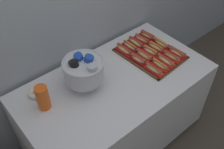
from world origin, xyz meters
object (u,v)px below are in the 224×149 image
(hot_dog_2, at_px, (166,61))
(hot_dog_3, at_px, (171,56))
(hot_dog_6, at_px, (145,55))
(hot_dog_10, at_px, (124,50))
(hot_dog_12, at_px, (136,43))
(hot_dog_1, at_px, (160,65))
(hot_dog_13, at_px, (142,39))
(hot_dog_8, at_px, (156,47))
(donut, at_px, (36,93))
(cup_stack, at_px, (43,98))
(hot_dog_5, at_px, (139,59))
(buffet_table, at_px, (115,110))
(hot_dog_9, at_px, (162,44))
(hot_dog_0, at_px, (154,69))
(hot_dog_14, at_px, (147,35))
(hot_dog_7, at_px, (150,51))
(serving_tray, at_px, (150,54))
(hot_dog_4, at_px, (177,52))
(hot_dog_11, at_px, (130,46))

(hot_dog_2, distance_m, hot_dog_3, 0.08)
(hot_dog_2, distance_m, hot_dog_6, 0.18)
(hot_dog_10, height_order, hot_dog_12, hot_dog_10)
(hot_dog_1, height_order, hot_dog_13, hot_dog_13)
(hot_dog_8, relative_size, donut, 1.45)
(hot_dog_2, relative_size, hot_dog_13, 1.04)
(cup_stack, bearing_deg, hot_dog_5, -5.76)
(buffet_table, height_order, hot_dog_9, hot_dog_9)
(hot_dog_0, relative_size, hot_dog_8, 1.01)
(hot_dog_10, relative_size, hot_dog_14, 1.07)
(hot_dog_3, xyz_separation_m, hot_dog_7, (-0.08, 0.16, 0.00))
(hot_dog_3, height_order, hot_dog_6, same)
(hot_dog_7, relative_size, hot_dog_14, 0.95)
(hot_dog_9, distance_m, hot_dog_10, 0.34)
(serving_tray, distance_m, hot_dog_8, 0.08)
(hot_dog_0, xyz_separation_m, hot_dog_1, (0.07, 0.00, -0.00))
(hot_dog_9, xyz_separation_m, hot_dog_13, (-0.08, 0.16, -0.00))
(hot_dog_5, relative_size, hot_dog_10, 0.91)
(buffet_table, bearing_deg, cup_stack, 167.06)
(hot_dog_8, xyz_separation_m, cup_stack, (-1.06, 0.07, 0.06))
(buffet_table, distance_m, hot_dog_12, 0.62)
(hot_dog_8, relative_size, hot_dog_10, 0.99)
(hot_dog_14, distance_m, donut, 1.12)
(hot_dog_10, height_order, cup_stack, cup_stack)
(hot_dog_5, bearing_deg, hot_dog_6, 3.30)
(hot_dog_6, xyz_separation_m, hot_dog_12, (0.07, 0.17, 0.00))
(hot_dog_3, bearing_deg, serving_tray, 117.75)
(hot_dog_3, distance_m, hot_dog_6, 0.22)
(cup_stack, bearing_deg, hot_dog_4, -11.46)
(hot_dog_1, bearing_deg, serving_tray, 68.86)
(hot_dog_3, distance_m, hot_dog_8, 0.17)
(hot_dog_6, xyz_separation_m, hot_dog_9, (0.22, 0.01, 0.00))
(hot_dog_1, distance_m, hot_dog_2, 0.08)
(hot_dog_3, height_order, hot_dog_12, same)
(hot_dog_7, height_order, hot_dog_10, same)
(hot_dog_14, bearing_deg, hot_dog_9, -86.70)
(hot_dog_13, bearing_deg, hot_dog_1, -111.14)
(hot_dog_4, relative_size, hot_dog_7, 1.09)
(hot_dog_2, relative_size, hot_dog_11, 1.00)
(hot_dog_3, relative_size, hot_dog_6, 0.98)
(hot_dog_0, relative_size, hot_dog_13, 1.05)
(buffet_table, bearing_deg, hot_dog_5, 8.33)
(hot_dog_0, relative_size, cup_stack, 0.93)
(hot_dog_13, relative_size, hot_dog_14, 1.01)
(hot_dog_0, distance_m, hot_dog_14, 0.45)
(hot_dog_2, distance_m, donut, 1.06)
(hot_dog_8, height_order, hot_dog_12, hot_dog_8)
(serving_tray, height_order, hot_dog_1, hot_dog_1)
(hot_dog_9, bearing_deg, hot_dog_4, -86.70)
(serving_tray, xyz_separation_m, hot_dog_0, (-0.14, -0.17, 0.03))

